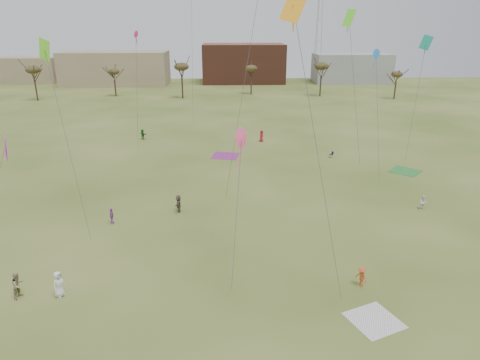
{
  "coord_description": "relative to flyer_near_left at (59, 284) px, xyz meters",
  "views": [
    {
      "loc": [
        -1.23,
        -22.11,
        18.14
      ],
      "look_at": [
        0.0,
        12.0,
        5.5
      ],
      "focal_mm": 31.73,
      "sensor_mm": 36.0,
      "label": 1
    }
  ],
  "objects": [
    {
      "name": "ground",
      "position": [
        13.04,
        -3.67,
        -0.97
      ],
      "size": [
        260.0,
        260.0,
        0.0
      ],
      "primitive_type": "plane",
      "color": "#3F561A",
      "rests_on": "ground"
    },
    {
      "name": "flyer_near_left",
      "position": [
        0.0,
        0.0,
        0.0
      ],
      "size": [
        0.99,
        1.12,
        1.93
      ],
      "primitive_type": "imported",
      "rotation": [
        0.0,
        0.0,
        1.08
      ],
      "color": "white",
      "rests_on": "ground"
    },
    {
      "name": "spectator_fore_b",
      "position": [
        -2.79,
        -0.03,
        0.0
      ],
      "size": [
        1.0,
        1.13,
        1.94
      ],
      "primitive_type": "imported",
      "rotation": [
        0.0,
        0.0,
        1.25
      ],
      "color": "#988B60",
      "rests_on": "ground"
    },
    {
      "name": "spectator_fore_c",
      "position": [
        6.97,
        14.06,
        -0.06
      ],
      "size": [
        0.58,
        1.69,
        1.8
      ],
      "primitive_type": "imported",
      "rotation": [
        0.0,
        0.0,
        4.74
      ],
      "color": "brown",
      "rests_on": "ground"
    },
    {
      "name": "flyer_mid_b",
      "position": [
        21.63,
        0.45,
        -0.21
      ],
      "size": [
        0.97,
        1.13,
        1.52
      ],
      "primitive_type": "imported",
      "rotation": [
        0.0,
        0.0,
        5.22
      ],
      "color": "#D25527",
      "rests_on": "ground"
    },
    {
      "name": "spectator_mid_d",
      "position": [
        0.82,
        11.59,
        -0.18
      ],
      "size": [
        0.66,
        0.99,
        1.57
      ],
      "primitive_type": "imported",
      "rotation": [
        0.0,
        0.0,
        1.89
      ],
      "color": "purple",
      "rests_on": "ground"
    },
    {
      "name": "spectator_mid_e",
      "position": [
        32.2,
        13.76,
        -0.22
      ],
      "size": [
        0.88,
        0.78,
        1.5
      ],
      "primitive_type": "imported",
      "rotation": [
        0.0,
        0.0,
        5.93
      ],
      "color": "white",
      "rests_on": "ground"
    },
    {
      "name": "flyer_far_a",
      "position": [
        -1.87,
        43.33,
        -0.12
      ],
      "size": [
        1.5,
        1.44,
        1.7
      ],
      "primitive_type": "imported",
      "rotation": [
        0.0,
        0.0,
        2.4
      ],
      "color": "#216322",
      "rests_on": "ground"
    },
    {
      "name": "flyer_far_b",
      "position": [
        17.72,
        41.21,
        -0.03
      ],
      "size": [
        1.02,
        1.1,
        1.88
      ],
      "primitive_type": "imported",
      "rotation": [
        0.0,
        0.0,
        0.94
      ],
      "color": "#A51C29",
      "rests_on": "ground"
    },
    {
      "name": "blanket_cream",
      "position": [
        21.35,
        -3.46,
        -0.96
      ],
      "size": [
        3.92,
        3.92,
        0.03
      ],
      "primitive_type": "cube",
      "rotation": [
        0.0,
        0.0,
        0.4
      ],
      "color": "silver",
      "rests_on": "ground"
    },
    {
      "name": "blanket_plum",
      "position": [
        11.82,
        33.44,
        -0.96
      ],
      "size": [
        4.43,
        4.43,
        0.03
      ],
      "primitive_type": "cube",
      "rotation": [
        0.0,
        0.0,
        2.93
      ],
      "color": "#932D80",
      "rests_on": "ground"
    },
    {
      "name": "blanket_olive",
      "position": [
        35.25,
        25.67,
        -0.96
      ],
      "size": [
        4.8,
        4.8,
        0.03
      ],
      "primitive_type": "cube",
      "rotation": [
        0.0,
        0.0,
        0.82
      ],
      "color": "#2F8335",
      "rests_on": "ground"
    },
    {
      "name": "camp_chair_right",
      "position": [
        27.01,
        32.06,
        -0.71
      ],
      "size": [
        0.66,
        0.63,
        0.87
      ],
      "rotation": [
        0.0,
        0.0,
        4.98
      ],
      "color": "#151C3A",
      "rests_on": "ground"
    },
    {
      "name": "kites_aloft",
      "position": [
        11.19,
        26.05,
        19.4
      ],
      "size": [
        57.53,
        58.54,
        25.32
      ],
      "color": "red",
      "rests_on": "ground"
    },
    {
      "name": "tree_line",
      "position": [
        10.19,
        75.46,
        6.12
      ],
      "size": [
        117.44,
        49.32,
        8.91
      ],
      "color": "#3A2B1E",
      "rests_on": "ground"
    },
    {
      "name": "building_tan",
      "position": [
        -21.96,
        111.33,
        4.03
      ],
      "size": [
        32.0,
        14.0,
        10.0
      ],
      "primitive_type": "cube",
      "color": "#937F60",
      "rests_on": "ground"
    },
    {
      "name": "building_brick",
      "position": [
        18.04,
        116.33,
        5.03
      ],
      "size": [
        26.0,
        16.0,
        12.0
      ],
      "primitive_type": "cube",
      "color": "brown",
      "rests_on": "ground"
    },
    {
      "name": "building_grey",
      "position": [
        53.04,
        114.33,
        3.53
      ],
      "size": [
        24.0,
        12.0,
        9.0
      ],
      "primitive_type": "cube",
      "color": "gray",
      "rests_on": "ground"
    },
    {
      "name": "building_tan_west",
      "position": [
        -51.96,
        118.33,
        3.03
      ],
      "size": [
        20.0,
        12.0,
        8.0
      ],
      "primitive_type": "cube",
      "color": "#937F60",
      "rests_on": "ground"
    },
    {
      "name": "radio_tower",
      "position": [
        43.04,
        121.33,
        18.24
      ],
      "size": [
        1.51,
        1.72,
        41.0
      ],
      "color": "#9EA3A8",
      "rests_on": "ground"
    }
  ]
}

